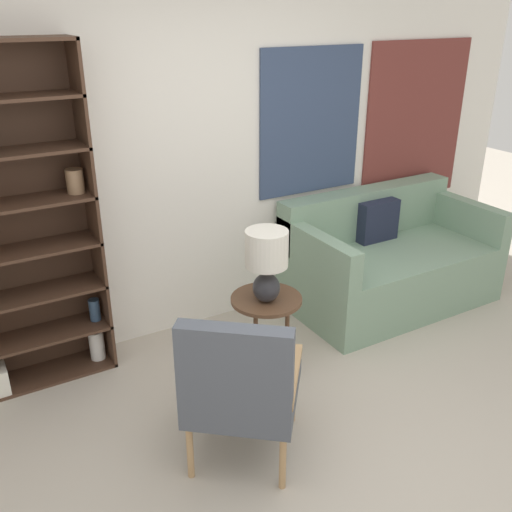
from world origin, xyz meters
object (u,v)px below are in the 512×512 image
at_px(couch, 387,262).
at_px(armchair, 240,384).
at_px(side_table, 266,306).
at_px(table_lamp, 267,259).

bearing_deg(couch, armchair, -151.85).
height_order(armchair, couch, armchair).
height_order(armchair, side_table, armchair).
bearing_deg(side_table, table_lamp, -122.56).
distance_m(couch, side_table, 1.42).
relative_size(side_table, table_lamp, 1.09).
bearing_deg(table_lamp, side_table, 57.44).
distance_m(armchair, table_lamp, 0.93).
relative_size(couch, side_table, 3.16).
bearing_deg(table_lamp, couch, 15.00).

